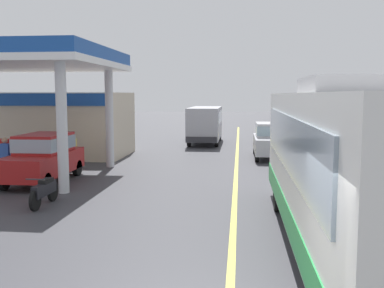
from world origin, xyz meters
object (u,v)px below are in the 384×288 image
(motorcycle_parked_forecourt, at_px, (44,191))
(car_trailing_behind_bus, at_px, (271,138))
(car_at_pump, at_px, (44,155))
(pedestrian_by_shop, at_px, (5,156))
(pedestrian_near_pump, at_px, (71,148))
(coach_bus_main, at_px, (350,172))
(minibus_opposing_lane, at_px, (205,122))

(motorcycle_parked_forecourt, relative_size, car_trailing_behind_bus, 0.43)
(car_at_pump, xyz_separation_m, motorcycle_parked_forecourt, (1.58, -3.47, -0.57))
(motorcycle_parked_forecourt, xyz_separation_m, car_trailing_behind_bus, (7.38, 10.96, 0.57))
(car_at_pump, distance_m, motorcycle_parked_forecourt, 3.85)
(car_at_pump, xyz_separation_m, pedestrian_by_shop, (-1.65, 0.21, -0.08))
(pedestrian_near_pump, height_order, car_trailing_behind_bus, car_trailing_behind_bus)
(motorcycle_parked_forecourt, height_order, pedestrian_near_pump, pedestrian_near_pump)
(coach_bus_main, bearing_deg, pedestrian_by_shop, 148.64)
(coach_bus_main, xyz_separation_m, pedestrian_near_pump, (-9.65, 9.50, -0.79))
(car_at_pump, height_order, minibus_opposing_lane, minibus_opposing_lane)
(pedestrian_near_pump, height_order, pedestrian_by_shop, same)
(pedestrian_near_pump, bearing_deg, coach_bus_main, -44.55)
(car_trailing_behind_bus, bearing_deg, minibus_opposing_lane, 120.88)
(coach_bus_main, bearing_deg, pedestrian_near_pump, 135.45)
(motorcycle_parked_forecourt, xyz_separation_m, pedestrian_near_pump, (-1.64, 6.33, 0.49))
(motorcycle_parked_forecourt, relative_size, pedestrian_near_pump, 1.08)
(coach_bus_main, height_order, car_at_pump, coach_bus_main)
(pedestrian_by_shop, distance_m, car_trailing_behind_bus, 12.86)
(coach_bus_main, distance_m, car_at_pump, 11.69)
(coach_bus_main, xyz_separation_m, minibus_opposing_lane, (-4.58, 20.73, -0.25))
(minibus_opposing_lane, distance_m, pedestrian_by_shop, 15.40)
(car_at_pump, distance_m, pedestrian_near_pump, 2.86)
(coach_bus_main, height_order, car_trailing_behind_bus, coach_bus_main)
(minibus_opposing_lane, bearing_deg, motorcycle_parked_forecourt, -101.06)
(car_at_pump, height_order, pedestrian_near_pump, car_at_pump)
(motorcycle_parked_forecourt, bearing_deg, car_at_pump, 114.49)
(coach_bus_main, relative_size, minibus_opposing_lane, 1.80)
(car_trailing_behind_bus, bearing_deg, coach_bus_main, -87.43)
(minibus_opposing_lane, xyz_separation_m, car_trailing_behind_bus, (3.94, -6.59, -0.46))
(minibus_opposing_lane, bearing_deg, coach_bus_main, -77.54)
(coach_bus_main, relative_size, motorcycle_parked_forecourt, 6.13)
(pedestrian_near_pump, bearing_deg, minibus_opposing_lane, 65.68)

